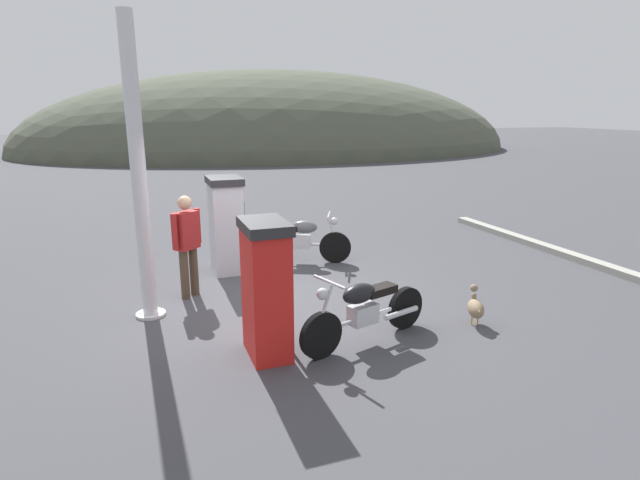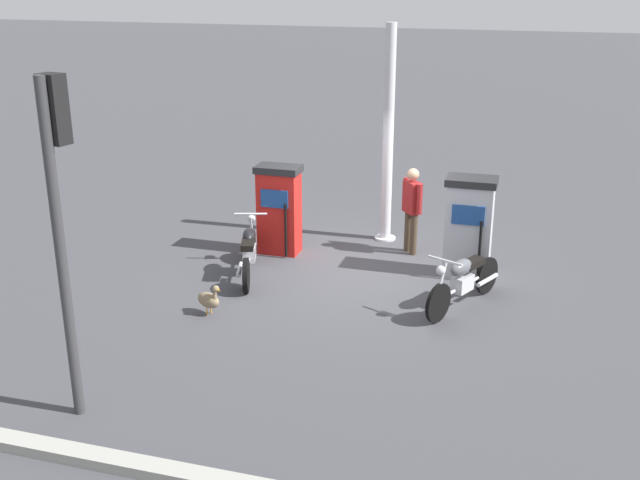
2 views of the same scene
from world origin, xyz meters
name	(u,v)px [view 1 (image 1 of 2)]	position (x,y,z in m)	size (l,w,h in m)	color
ground_plane	(272,301)	(0.00, 0.00, 0.00)	(120.00, 120.00, 0.00)	#424247
fuel_pump_near	(266,288)	(-0.41, -1.68, 0.82)	(0.54, 0.80, 1.60)	red
fuel_pump_far	(226,224)	(-0.42, 1.68, 0.85)	(0.61, 0.83, 1.67)	silver
motorcycle_near_pump	(364,310)	(0.77, -1.75, 0.43)	(1.86, 0.82, 0.92)	black
motorcycle_far_pump	(300,238)	(0.95, 1.82, 0.46)	(1.85, 0.93, 0.93)	black
attendant_person	(187,240)	(-1.15, 0.57, 0.89)	(0.48, 0.45, 1.56)	#473828
wandering_duck	(476,307)	(2.40, -1.69, 0.24)	(0.34, 0.49, 0.51)	#847051
canopy_support_pole	(139,179)	(-1.73, -0.04, 1.91)	(0.40, 0.40, 3.98)	silver
road_edge_kerb	(589,262)	(5.99, 0.00, 0.06)	(0.54, 7.93, 0.12)	#9E9E93
distant_hill_main	(277,150)	(6.73, 28.73, 0.00)	(33.90, 21.57, 10.78)	#4C5142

